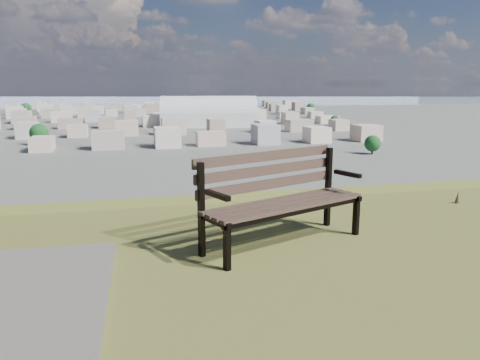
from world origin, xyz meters
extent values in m
cube|color=#453028|center=(-0.51, 1.93, 25.45)|extent=(1.73, 0.78, 0.04)
cube|color=#453028|center=(-0.55, 2.05, 25.45)|extent=(1.73, 0.78, 0.04)
cube|color=#453028|center=(-0.60, 2.16, 25.45)|extent=(1.73, 0.78, 0.04)
cube|color=#453028|center=(-0.65, 2.27, 25.45)|extent=(1.73, 0.78, 0.04)
cube|color=#453028|center=(-0.68, 2.35, 25.61)|extent=(1.71, 0.73, 0.10)
cube|color=#453028|center=(-0.69, 2.37, 25.76)|extent=(1.71, 0.73, 0.10)
cube|color=#453028|center=(-0.70, 2.40, 25.91)|extent=(1.71, 0.73, 0.10)
cube|color=black|center=(-1.31, 1.58, 25.22)|extent=(0.07, 0.08, 0.45)
cube|color=black|center=(-1.48, 1.99, 25.47)|extent=(0.07, 0.08, 0.94)
cube|color=black|center=(-1.39, 1.77, 25.42)|extent=(0.24, 0.49, 0.05)
cube|color=black|center=(-1.37, 1.72, 25.67)|extent=(0.19, 0.36, 0.05)
cube|color=black|center=(0.31, 2.25, 25.22)|extent=(0.07, 0.08, 0.45)
cube|color=black|center=(0.15, 2.65, 25.47)|extent=(0.07, 0.08, 0.94)
cube|color=black|center=(0.24, 2.44, 25.42)|extent=(0.24, 0.49, 0.05)
cube|color=black|center=(0.25, 2.39, 25.67)|extent=(0.19, 0.36, 0.05)
cube|color=black|center=(-0.50, 1.92, 25.40)|extent=(1.71, 0.74, 0.04)
cube|color=black|center=(-0.65, 2.28, 25.40)|extent=(1.71, 0.74, 0.04)
cone|color=brown|center=(2.40, 3.20, 25.09)|extent=(0.08, 0.08, 0.18)
cube|color=silver|center=(49.57, 294.67, 3.33)|extent=(63.31, 34.68, 6.67)
cylinder|color=silver|center=(49.57, 294.67, 6.67)|extent=(63.31, 34.68, 25.34)
cube|color=#A4998C|center=(-36.00, 200.00, 3.50)|extent=(11.00, 11.00, 7.00)
cube|color=#BEA897|center=(-12.00, 200.00, 3.50)|extent=(11.00, 11.00, 7.00)
cube|color=#A6A5AA|center=(12.00, 200.00, 3.50)|extent=(11.00, 11.00, 7.00)
cube|color=beige|center=(36.00, 200.00, 3.50)|extent=(11.00, 11.00, 7.00)
cube|color=tan|center=(60.00, 200.00, 3.50)|extent=(11.00, 11.00, 7.00)
cube|color=beige|center=(84.00, 200.00, 3.50)|extent=(11.00, 11.00, 7.00)
cube|color=#B4ABA3|center=(108.00, 200.00, 3.50)|extent=(11.00, 11.00, 7.00)
cube|color=#A6A5AA|center=(-48.00, 250.00, 3.50)|extent=(11.00, 11.00, 7.00)
cube|color=beige|center=(-24.00, 250.00, 3.50)|extent=(11.00, 11.00, 7.00)
cube|color=tan|center=(0.00, 250.00, 3.50)|extent=(11.00, 11.00, 7.00)
cube|color=beige|center=(24.00, 250.00, 3.50)|extent=(11.00, 11.00, 7.00)
cube|color=#B4ABA3|center=(48.00, 250.00, 3.50)|extent=(11.00, 11.00, 7.00)
cube|color=beige|center=(72.00, 250.00, 3.50)|extent=(11.00, 11.00, 7.00)
cube|color=#A4998C|center=(96.00, 250.00, 3.50)|extent=(11.00, 11.00, 7.00)
cube|color=#BEA897|center=(120.00, 250.00, 3.50)|extent=(11.00, 11.00, 7.00)
cube|color=beige|center=(-60.00, 300.00, 3.50)|extent=(11.00, 11.00, 7.00)
cube|color=#B4ABA3|center=(-36.00, 300.00, 3.50)|extent=(11.00, 11.00, 7.00)
cube|color=beige|center=(-12.00, 300.00, 3.50)|extent=(11.00, 11.00, 7.00)
cube|color=#A4998C|center=(12.00, 300.00, 3.50)|extent=(11.00, 11.00, 7.00)
cube|color=#BEA897|center=(36.00, 300.00, 3.50)|extent=(11.00, 11.00, 7.00)
cube|color=#A6A5AA|center=(60.00, 300.00, 3.50)|extent=(11.00, 11.00, 7.00)
cube|color=beige|center=(84.00, 300.00, 3.50)|extent=(11.00, 11.00, 7.00)
cube|color=tan|center=(108.00, 300.00, 3.50)|extent=(11.00, 11.00, 7.00)
cube|color=beige|center=(132.00, 300.00, 3.50)|extent=(11.00, 11.00, 7.00)
cube|color=#BEA897|center=(-72.00, 350.00, 3.50)|extent=(11.00, 11.00, 7.00)
cube|color=#A6A5AA|center=(-48.00, 350.00, 3.50)|extent=(11.00, 11.00, 7.00)
cube|color=beige|center=(-24.00, 350.00, 3.50)|extent=(11.00, 11.00, 7.00)
cube|color=tan|center=(0.00, 350.00, 3.50)|extent=(11.00, 11.00, 7.00)
cube|color=beige|center=(24.00, 350.00, 3.50)|extent=(11.00, 11.00, 7.00)
cube|color=#B4ABA3|center=(48.00, 350.00, 3.50)|extent=(11.00, 11.00, 7.00)
cube|color=beige|center=(72.00, 350.00, 3.50)|extent=(11.00, 11.00, 7.00)
cube|color=#A4998C|center=(96.00, 350.00, 3.50)|extent=(11.00, 11.00, 7.00)
cube|color=#BEA897|center=(120.00, 350.00, 3.50)|extent=(11.00, 11.00, 7.00)
cube|color=#A6A5AA|center=(144.00, 350.00, 3.50)|extent=(11.00, 11.00, 7.00)
cube|color=#B4ABA3|center=(-84.00, 400.00, 3.50)|extent=(11.00, 11.00, 7.00)
cube|color=beige|center=(-60.00, 400.00, 3.50)|extent=(11.00, 11.00, 7.00)
cube|color=#A4998C|center=(-36.00, 400.00, 3.50)|extent=(11.00, 11.00, 7.00)
cube|color=#BEA897|center=(-12.00, 400.00, 3.50)|extent=(11.00, 11.00, 7.00)
cube|color=#A6A5AA|center=(12.00, 400.00, 3.50)|extent=(11.00, 11.00, 7.00)
cube|color=beige|center=(36.00, 400.00, 3.50)|extent=(11.00, 11.00, 7.00)
cube|color=tan|center=(60.00, 400.00, 3.50)|extent=(11.00, 11.00, 7.00)
cube|color=beige|center=(84.00, 400.00, 3.50)|extent=(11.00, 11.00, 7.00)
cube|color=#B4ABA3|center=(108.00, 400.00, 3.50)|extent=(11.00, 11.00, 7.00)
cube|color=beige|center=(132.00, 400.00, 3.50)|extent=(11.00, 11.00, 7.00)
cube|color=#A4998C|center=(156.00, 400.00, 3.50)|extent=(11.00, 11.00, 7.00)
cube|color=tan|center=(-96.00, 450.00, 3.50)|extent=(11.00, 11.00, 7.00)
cube|color=beige|center=(-72.00, 450.00, 3.50)|extent=(11.00, 11.00, 7.00)
cube|color=#B4ABA3|center=(-48.00, 450.00, 3.50)|extent=(11.00, 11.00, 7.00)
cube|color=beige|center=(-24.00, 450.00, 3.50)|extent=(11.00, 11.00, 7.00)
cube|color=#A4998C|center=(0.00, 450.00, 3.50)|extent=(11.00, 11.00, 7.00)
cube|color=#BEA897|center=(24.00, 450.00, 3.50)|extent=(11.00, 11.00, 7.00)
cube|color=#A6A5AA|center=(48.00, 450.00, 3.50)|extent=(11.00, 11.00, 7.00)
cube|color=beige|center=(72.00, 450.00, 3.50)|extent=(11.00, 11.00, 7.00)
cube|color=tan|center=(96.00, 450.00, 3.50)|extent=(11.00, 11.00, 7.00)
cube|color=beige|center=(120.00, 450.00, 3.50)|extent=(11.00, 11.00, 7.00)
cube|color=#B4ABA3|center=(144.00, 450.00, 3.50)|extent=(11.00, 11.00, 7.00)
cube|color=beige|center=(168.00, 450.00, 3.50)|extent=(11.00, 11.00, 7.00)
cube|color=beige|center=(-108.00, 500.00, 3.50)|extent=(11.00, 11.00, 7.00)
cube|color=tan|center=(-84.00, 500.00, 3.50)|extent=(11.00, 11.00, 7.00)
cube|color=beige|center=(-60.00, 500.00, 3.50)|extent=(11.00, 11.00, 7.00)
cube|color=#B4ABA3|center=(-36.00, 500.00, 3.50)|extent=(11.00, 11.00, 7.00)
cube|color=beige|center=(-12.00, 500.00, 3.50)|extent=(11.00, 11.00, 7.00)
cube|color=#A4998C|center=(12.00, 500.00, 3.50)|extent=(11.00, 11.00, 7.00)
cube|color=#BEA897|center=(36.00, 500.00, 3.50)|extent=(11.00, 11.00, 7.00)
cube|color=#A6A5AA|center=(60.00, 500.00, 3.50)|extent=(11.00, 11.00, 7.00)
cube|color=beige|center=(84.00, 500.00, 3.50)|extent=(11.00, 11.00, 7.00)
cube|color=tan|center=(108.00, 500.00, 3.50)|extent=(11.00, 11.00, 7.00)
cube|color=beige|center=(132.00, 500.00, 3.50)|extent=(11.00, 11.00, 7.00)
cube|color=#B4ABA3|center=(156.00, 500.00, 3.50)|extent=(11.00, 11.00, 7.00)
cube|color=beige|center=(180.00, 500.00, 3.50)|extent=(11.00, 11.00, 7.00)
cube|color=beige|center=(-120.00, 550.00, 3.50)|extent=(11.00, 11.00, 7.00)
cube|color=tan|center=(-96.00, 550.00, 3.50)|extent=(11.00, 11.00, 7.00)
cube|color=beige|center=(-72.00, 550.00, 3.50)|extent=(11.00, 11.00, 7.00)
cube|color=#B4ABA3|center=(-48.00, 550.00, 3.50)|extent=(11.00, 11.00, 7.00)
cube|color=beige|center=(-24.00, 550.00, 3.50)|extent=(11.00, 11.00, 7.00)
cube|color=#A4998C|center=(0.00, 550.00, 3.50)|extent=(11.00, 11.00, 7.00)
cube|color=#BEA897|center=(24.00, 550.00, 3.50)|extent=(11.00, 11.00, 7.00)
cube|color=#A6A5AA|center=(48.00, 550.00, 3.50)|extent=(11.00, 11.00, 7.00)
cube|color=beige|center=(72.00, 550.00, 3.50)|extent=(11.00, 11.00, 7.00)
cube|color=tan|center=(96.00, 550.00, 3.50)|extent=(11.00, 11.00, 7.00)
cube|color=beige|center=(120.00, 550.00, 3.50)|extent=(11.00, 11.00, 7.00)
cube|color=#B4ABA3|center=(144.00, 550.00, 3.50)|extent=(11.00, 11.00, 7.00)
cube|color=beige|center=(168.00, 550.00, 3.50)|extent=(11.00, 11.00, 7.00)
cube|color=#A4998C|center=(192.00, 550.00, 3.50)|extent=(11.00, 11.00, 7.00)
cylinder|color=#37221B|center=(90.00, 160.00, 1.05)|extent=(0.80, 0.80, 2.10)
sphere|color=#123418|center=(90.00, 160.00, 4.20)|extent=(6.30, 6.30, 6.30)
cylinder|color=#37221B|center=(-40.00, 220.00, 1.35)|extent=(0.80, 0.80, 2.70)
sphere|color=#123418|center=(-40.00, 220.00, 5.40)|extent=(8.10, 8.10, 8.10)
cylinder|color=#37221B|center=(130.00, 280.00, 0.97)|extent=(0.80, 0.80, 1.95)
sphere|color=#123418|center=(130.00, 280.00, 3.90)|extent=(5.85, 5.85, 5.85)
cylinder|color=#37221B|center=(60.00, 400.00, 1.12)|extent=(0.80, 0.80, 2.25)
sphere|color=#123418|center=(60.00, 400.00, 4.50)|extent=(6.75, 6.75, 6.75)
cylinder|color=#37221B|center=(-90.00, 460.00, 1.43)|extent=(0.80, 0.80, 2.85)
sphere|color=#123418|center=(-90.00, 460.00, 5.70)|extent=(8.55, 8.55, 8.55)
cylinder|color=#37221B|center=(40.00, 300.00, 1.05)|extent=(0.80, 0.80, 2.10)
sphere|color=#123418|center=(40.00, 300.00, 4.20)|extent=(6.30, 6.30, 6.30)
cylinder|color=#37221B|center=(170.00, 420.00, 1.27)|extent=(0.80, 0.80, 2.55)
sphere|color=#123418|center=(170.00, 420.00, 5.10)|extent=(7.65, 7.65, 7.65)
cube|color=#90A2B8|center=(0.00, 900.00, 0.00)|extent=(2400.00, 700.00, 0.12)
cube|color=#888FA9|center=(150.00, 1390.00, 22.50)|extent=(700.00, 220.00, 45.00)
cube|color=#888FA9|center=(650.00, 1430.00, 30.00)|extent=(500.00, 220.00, 60.00)
camera|label=1|loc=(-2.14, -2.35, 26.67)|focal=35.00mm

